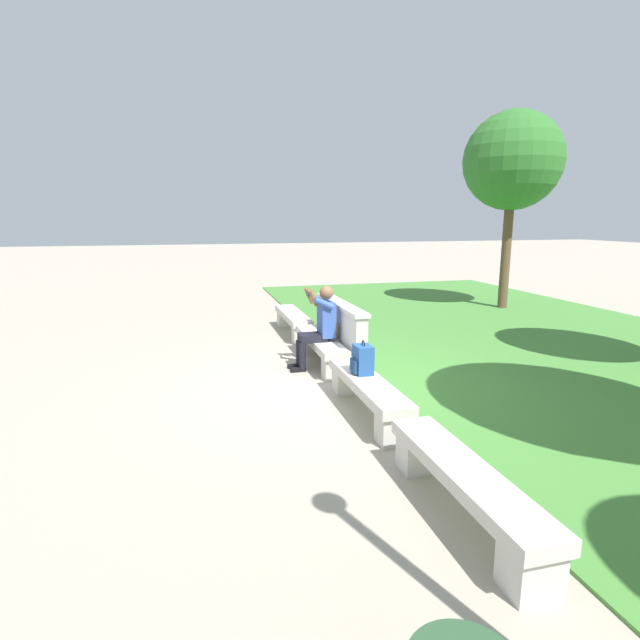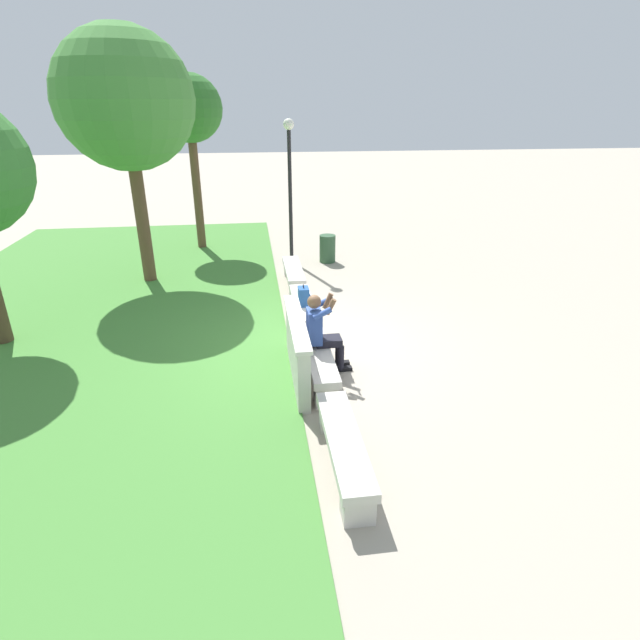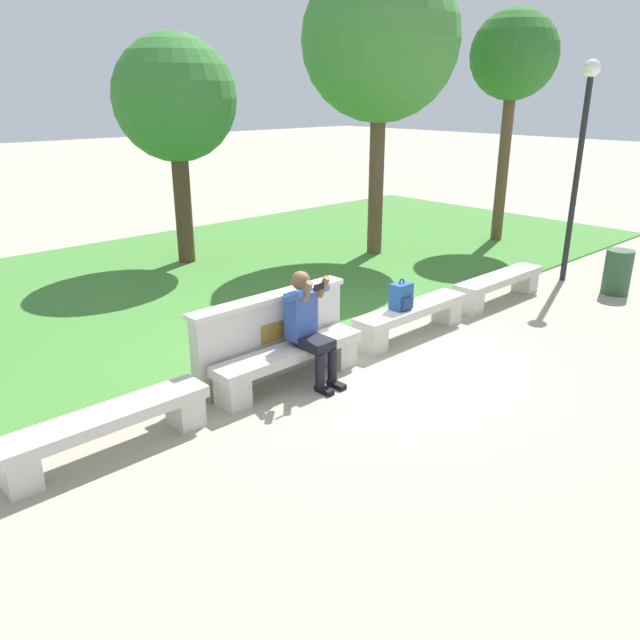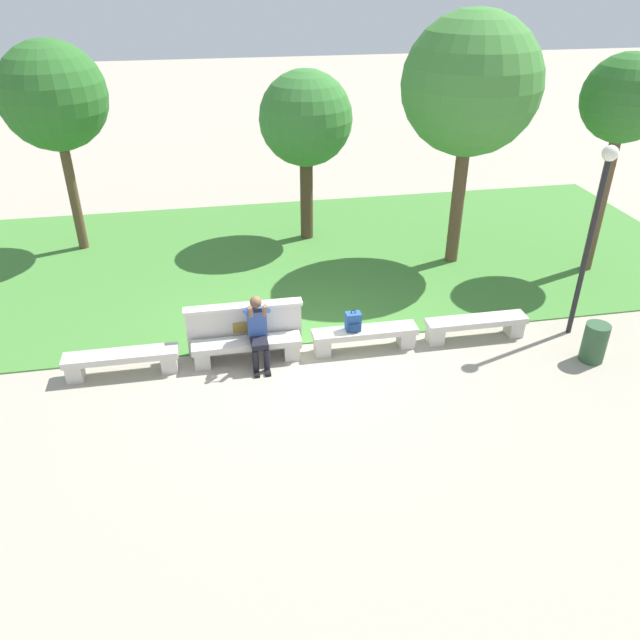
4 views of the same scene
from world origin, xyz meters
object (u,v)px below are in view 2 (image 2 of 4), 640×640
tree_right_background (125,101)px  tree_far_back (189,111)px  bench_mid (304,308)px  person_photographer (322,329)px  bench_near (319,359)px  lamp_post (290,171)px  bench_main (344,447)px  backpack (304,297)px  trash_bin (327,249)px  bench_far (294,273)px

tree_right_background → tree_far_back: bearing=-19.1°
bench_mid → person_photographer: person_photographer is taller
bench_near → lamp_post: lamp_post is taller
bench_main → backpack: (4.22, 0.01, 0.32)m
person_photographer → trash_bin: 6.17m
person_photographer → backpack: (1.78, 0.09, -0.11)m
bench_mid → lamp_post: size_ratio=0.54×
bench_far → person_photographer: bearing=-178.9°
bench_near → tree_far_back: (8.30, 2.47, 3.57)m
bench_main → bench_near: same height
bench_far → trash_bin: size_ratio=2.66×
backpack → tree_far_back: bearing=21.3°
person_photographer → tree_far_back: size_ratio=0.27×
bench_near → tree_far_back: bearing=16.6°
bench_near → bench_mid: (2.23, 0.00, 0.00)m
bench_mid → trash_bin: (4.06, -1.11, 0.07)m
bench_far → lamp_post: lamp_post is taller
bench_main → trash_bin: 8.59m
backpack → lamp_post: (4.41, -0.13, 1.82)m
bench_near → tree_right_background: tree_right_background is taller
trash_bin → bench_mid: bearing=164.8°
bench_near → tree_right_background: bearing=33.5°
person_photographer → lamp_post: (6.19, -0.04, 1.71)m
bench_main → bench_far: size_ratio=1.00×
bench_far → bench_main: bearing=180.0°
bench_near → lamp_post: size_ratio=0.54×
trash_bin → lamp_post: 2.30m
bench_near → trash_bin: trash_bin is taller
bench_main → lamp_post: bearing=-0.8°
lamp_post → person_photographer: bearing=179.6°
bench_far → tree_far_back: 5.80m
backpack → tree_right_background: (3.30, 3.50, 3.48)m
bench_far → person_photographer: size_ratio=1.51×
bench_near → bench_mid: same height
bench_far → tree_far_back: tree_far_back is taller
bench_mid → bench_near: bearing=180.0°
bench_mid → tree_right_background: (3.07, 3.51, 3.81)m
bench_far → tree_far_back: bearing=32.7°
bench_far → tree_right_background: tree_right_background is taller
bench_near → person_photographer: person_photographer is taller
trash_bin → bench_main: bearing=172.6°
backpack → trash_bin: 4.44m
person_photographer → tree_right_background: bearing=35.2°
backpack → tree_far_back: (6.31, 2.46, 3.25)m
trash_bin → bench_far: bearing=148.9°
bench_far → tree_right_background: (0.84, 3.51, 3.81)m
tree_right_background → trash_bin: (0.99, -4.61, -3.73)m
bench_main → bench_far: 6.68m
bench_mid → bench_far: same height
bench_mid → tree_right_background: size_ratio=0.35×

